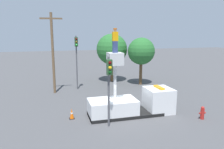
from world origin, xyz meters
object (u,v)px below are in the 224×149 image
(traffic_light_pole, at_px, (109,78))
(utility_pole, at_px, (53,51))
(fire_hydrant, at_px, (202,113))
(tree_right_bg, at_px, (141,51))
(worker, at_px, (115,40))
(traffic_cone_rear, at_px, (72,114))
(tree_left_bg, at_px, (112,49))
(traffic_light_across, at_px, (76,52))
(bucket_truck, at_px, (132,103))

(traffic_light_pole, distance_m, utility_pole, 10.34)
(fire_hydrant, xyz_separation_m, utility_pole, (-10.41, 10.17, 3.97))
(traffic_light_pole, xyz_separation_m, tree_right_bg, (6.76, 10.78, 0.65))
(worker, relative_size, traffic_cone_rear, 2.19)
(tree_right_bg, bearing_deg, fire_hydrant, -88.86)
(worker, height_order, traffic_cone_rear, worker)
(worker, distance_m, tree_left_bg, 12.00)
(worker, bearing_deg, tree_right_bg, 56.93)
(traffic_light_pole, xyz_separation_m, traffic_light_across, (-0.94, 10.46, 0.78))
(bucket_truck, relative_size, traffic_cone_rear, 8.37)
(tree_right_bg, relative_size, utility_pole, 0.69)
(worker, height_order, fire_hydrant, worker)
(tree_left_bg, bearing_deg, traffic_cone_rear, -118.77)
(traffic_cone_rear, xyz_separation_m, tree_right_bg, (9.08, 8.63, 3.66))
(bucket_truck, xyz_separation_m, tree_right_bg, (4.47, 8.98, 3.15))
(traffic_light_across, bearing_deg, utility_pole, -162.84)
(traffic_light_across, bearing_deg, worker, -77.88)
(worker, height_order, traffic_light_pole, worker)
(traffic_light_pole, height_order, traffic_light_across, traffic_light_across)
(bucket_truck, bearing_deg, traffic_light_pole, -141.82)
(traffic_light_pole, bearing_deg, bucket_truck, 38.18)
(worker, relative_size, tree_left_bg, 0.29)
(bucket_truck, bearing_deg, tree_right_bg, 63.52)
(bucket_truck, relative_size, tree_left_bg, 1.09)
(fire_hydrant, distance_m, traffic_cone_rear, 9.67)
(fire_hydrant, bearing_deg, bucket_truck, 154.19)
(worker, relative_size, traffic_light_pole, 0.37)
(tree_right_bg, bearing_deg, traffic_light_pole, -122.10)
(traffic_cone_rear, xyz_separation_m, tree_left_bg, (6.14, 11.18, 3.77))
(traffic_cone_rear, bearing_deg, bucket_truck, -4.36)
(traffic_light_pole, bearing_deg, tree_left_bg, 74.00)
(bucket_truck, height_order, tree_left_bg, tree_left_bg)
(traffic_light_across, xyz_separation_m, utility_pole, (-2.48, -0.77, 0.27))
(traffic_light_pole, relative_size, fire_hydrant, 4.91)
(utility_pole, bearing_deg, tree_right_bg, 6.07)
(utility_pole, bearing_deg, fire_hydrant, -44.32)
(traffic_light_pole, bearing_deg, utility_pole, 109.46)
(traffic_light_pole, bearing_deg, fire_hydrant, -3.85)
(traffic_light_pole, relative_size, tree_right_bg, 0.84)
(tree_right_bg, bearing_deg, utility_pole, -173.93)
(tree_right_bg, bearing_deg, worker, -123.07)
(bucket_truck, bearing_deg, utility_pole, 125.91)
(traffic_cone_rear, bearing_deg, utility_pole, 98.37)
(traffic_cone_rear, xyz_separation_m, utility_pole, (-1.11, 7.55, 4.07))
(worker, xyz_separation_m, fire_hydrant, (6.07, -2.27, -5.27))
(traffic_light_across, relative_size, traffic_cone_rear, 7.44)
(bucket_truck, height_order, traffic_light_pole, bucket_truck)
(bucket_truck, height_order, utility_pole, utility_pole)
(tree_left_bg, xyz_separation_m, tree_right_bg, (2.94, -2.55, -0.11))
(fire_hydrant, relative_size, traffic_cone_rear, 1.22)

